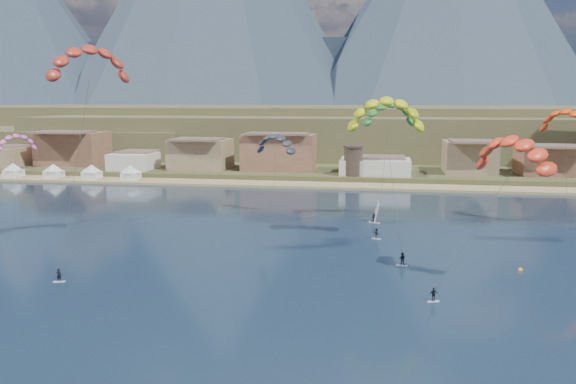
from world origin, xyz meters
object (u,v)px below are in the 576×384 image
(watchtower, at_px, (353,160))
(buoy, at_px, (520,270))
(kitesurfer_orange, at_px, (514,148))
(kitesurfer_green, at_px, (389,111))
(kitesurfer_yellow, at_px, (386,109))
(kitesurfer_red, at_px, (88,58))
(windsurfer, at_px, (375,216))

(watchtower, height_order, buoy, watchtower)
(kitesurfer_orange, bearing_deg, kitesurfer_green, 112.75)
(kitesurfer_orange, bearing_deg, kitesurfer_yellow, 128.86)
(watchtower, bearing_deg, kitesurfer_yellow, -83.00)
(kitesurfer_red, height_order, kitesurfer_yellow, kitesurfer_red)
(watchtower, xyz_separation_m, windsurfer, (7.09, -54.05, -5.03))
(kitesurfer_red, relative_size, buoy, 50.95)
(kitesurfer_orange, bearing_deg, kitesurfer_red, 173.08)
(kitesurfer_yellow, bearing_deg, kitesurfer_red, -164.56)
(kitesurfer_red, relative_size, kitesurfer_orange, 1.56)
(kitesurfer_red, bearing_deg, kitesurfer_orange, -6.92)
(watchtower, distance_m, windsurfer, 54.74)
(kitesurfer_red, xyz_separation_m, windsurfer, (41.50, 28.83, -27.84))
(buoy, bearing_deg, kitesurfer_green, 123.05)
(watchtower, relative_size, buoy, 13.19)
(watchtower, bearing_deg, buoy, -71.65)
(watchtower, bearing_deg, kitesurfer_red, -112.55)
(kitesurfer_orange, xyz_separation_m, kitesurfer_green, (-14.81, 35.31, 3.76))
(kitesurfer_orange, relative_size, kitesurfer_green, 0.86)
(windsurfer, bearing_deg, kitesurfer_yellow, -84.52)
(watchtower, xyz_separation_m, buoy, (27.41, -82.61, -6.26))
(windsurfer, bearing_deg, kitesurfer_green, -15.89)
(kitesurfer_yellow, xyz_separation_m, windsurfer, (-1.62, 16.92, -20.37))
(kitesurfer_orange, distance_m, windsurfer, 42.81)
(kitesurfer_green, distance_m, windsurfer, 19.87)
(kitesurfer_green, relative_size, windsurfer, 5.84)
(kitesurfer_red, relative_size, windsurfer, 7.87)
(kitesurfer_green, xyz_separation_m, buoy, (18.19, -27.96, -20.98))
(kitesurfer_green, distance_m, buoy, 39.40)
(kitesurfer_red, bearing_deg, watchtower, 67.45)
(kitesurfer_red, distance_m, kitesurfer_green, 52.59)
(kitesurfer_yellow, xyz_separation_m, kitesurfer_orange, (15.31, -19.00, -4.38))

